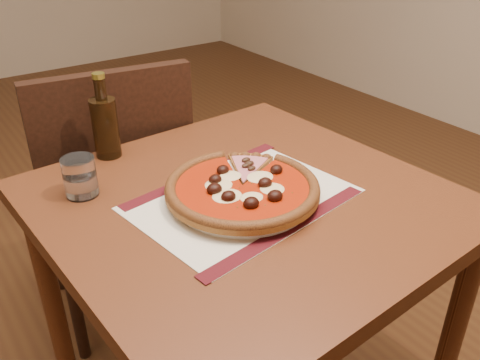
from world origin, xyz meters
name	(u,v)px	position (x,y,z in m)	size (l,w,h in m)	color
table	(245,235)	(0.12, -0.70, 0.65)	(0.84, 0.84, 0.75)	brown
chair_far	(114,188)	(0.04, -0.13, 0.53)	(0.49, 0.49, 0.92)	black
placemat	(242,199)	(0.11, -0.71, 0.75)	(0.44, 0.31, 0.00)	white
plate	(242,195)	(0.11, -0.71, 0.76)	(0.29, 0.29, 0.02)	white
pizza	(242,187)	(0.11, -0.71, 0.78)	(0.32, 0.32, 0.04)	#9D6826
ham_slice	(249,165)	(0.18, -0.64, 0.78)	(0.13, 0.14, 0.02)	#9D6826
water_glass	(80,177)	(-0.16, -0.50, 0.79)	(0.07, 0.07, 0.09)	white
bottle	(105,125)	(-0.04, -0.35, 0.83)	(0.06, 0.06, 0.21)	black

